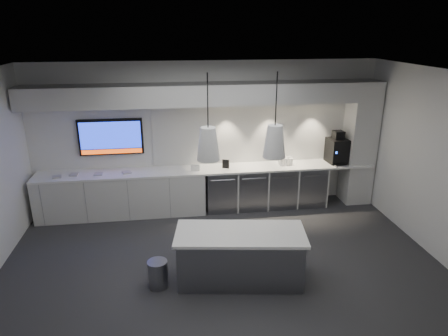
{
  "coord_description": "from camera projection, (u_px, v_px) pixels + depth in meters",
  "views": [
    {
      "loc": [
        -0.75,
        -5.4,
        3.61
      ],
      "look_at": [
        0.16,
        1.1,
        1.28
      ],
      "focal_mm": 32.0,
      "sensor_mm": 36.0,
      "label": 1
    }
  ],
  "objects": [
    {
      "name": "soffit",
      "position": [
        207.0,
        94.0,
        7.59
      ],
      "size": [
        6.9,
        0.6,
        0.4
      ],
      "primitive_type": "cube",
      "color": "silver",
      "rests_on": "wall_back"
    },
    {
      "name": "back_counter",
      "position": [
        209.0,
        169.0,
        8.08
      ],
      "size": [
        6.8,
        0.65,
        0.04
      ],
      "primitive_type": "cube",
      "color": "white",
      "rests_on": "left_base_cabinets"
    },
    {
      "name": "sign_white",
      "position": [
        195.0,
        168.0,
        7.91
      ],
      "size": [
        0.18,
        0.05,
        0.14
      ],
      "primitive_type": "cube",
      "rotation": [
        0.0,
        0.0,
        -0.15
      ],
      "color": "white",
      "rests_on": "back_counter"
    },
    {
      "name": "pendant_left",
      "position": [
        208.0,
        144.0,
        5.26
      ],
      "size": [
        0.31,
        0.31,
        1.15
      ],
      "color": "silver",
      "rests_on": "ceiling"
    },
    {
      "name": "tray_d",
      "position": [
        127.0,
        172.0,
        7.83
      ],
      "size": [
        0.2,
        0.2,
        0.02
      ],
      "primitive_type": "cube",
      "rotation": [
        0.0,
        0.0,
        0.32
      ],
      "color": "#AFAFAF",
      "rests_on": "back_counter"
    },
    {
      "name": "tray_c",
      "position": [
        98.0,
        174.0,
        7.74
      ],
      "size": [
        0.16,
        0.16,
        0.02
      ],
      "primitive_type": "cube",
      "rotation": [
        0.0,
        0.0,
        -0.02
      ],
      "color": "#AFAFAF",
      "rests_on": "back_counter"
    },
    {
      "name": "fridge_unit_a",
      "position": [
        221.0,
        190.0,
        8.26
      ],
      "size": [
        0.6,
        0.61,
        0.85
      ],
      "primitive_type": "cube",
      "color": "gray",
      "rests_on": "floor"
    },
    {
      "name": "tray_a",
      "position": [
        57.0,
        177.0,
        7.6
      ],
      "size": [
        0.19,
        0.19,
        0.02
      ],
      "primitive_type": "cube",
      "rotation": [
        0.0,
        0.0,
        0.24
      ],
      "color": "#AFAFAF",
      "rests_on": "back_counter"
    },
    {
      "name": "ceiling",
      "position": [
        223.0,
        75.0,
        5.34
      ],
      "size": [
        7.0,
        7.0,
        0.0
      ],
      "primitive_type": "plane",
      "rotation": [
        3.14,
        0.0,
        0.0
      ],
      "color": "black",
      "rests_on": "wall_back"
    },
    {
      "name": "tray_b",
      "position": [
        74.0,
        174.0,
        7.71
      ],
      "size": [
        0.18,
        0.18,
        0.02
      ],
      "primitive_type": "cube",
      "rotation": [
        0.0,
        0.0,
        -0.14
      ],
      "color": "#AFAFAF",
      "rests_on": "back_counter"
    },
    {
      "name": "coffee_machine",
      "position": [
        337.0,
        150.0,
        8.36
      ],
      "size": [
        0.4,
        0.56,
        0.68
      ],
      "rotation": [
        0.0,
        0.0,
        0.08
      ],
      "color": "black",
      "rests_on": "back_counter"
    },
    {
      "name": "pendant_right",
      "position": [
        274.0,
        141.0,
        5.38
      ],
      "size": [
        0.31,
        0.31,
        1.15
      ],
      "color": "silver",
      "rests_on": "ceiling"
    },
    {
      "name": "wall_right",
      "position": [
        442.0,
        168.0,
        6.3
      ],
      "size": [
        0.0,
        7.0,
        7.0
      ],
      "primitive_type": "plane",
      "rotation": [
        1.57,
        0.0,
        -1.57
      ],
      "color": "white",
      "rests_on": "floor"
    },
    {
      "name": "cup_cluster",
      "position": [
        286.0,
        161.0,
        8.27
      ],
      "size": [
        0.28,
        0.18,
        0.15
      ],
      "primitive_type": null,
      "color": "white",
      "rests_on": "back_counter"
    },
    {
      "name": "wall_front",
      "position": [
        263.0,
        281.0,
        3.51
      ],
      "size": [
        7.0,
        0.0,
        7.0
      ],
      "primitive_type": "plane",
      "rotation": [
        -1.57,
        0.0,
        0.0
      ],
      "color": "white",
      "rests_on": "floor"
    },
    {
      "name": "backsplash",
      "position": [
        264.0,
        132.0,
        8.3
      ],
      "size": [
        4.6,
        0.03,
        1.3
      ],
      "primitive_type": "cube",
      "color": "silver",
      "rests_on": "wall_back"
    },
    {
      "name": "sign_black",
      "position": [
        226.0,
        164.0,
        8.07
      ],
      "size": [
        0.14,
        0.07,
        0.18
      ],
      "primitive_type": "cube",
      "rotation": [
        0.0,
        0.0,
        -0.35
      ],
      "color": "black",
      "rests_on": "back_counter"
    },
    {
      "name": "bin",
      "position": [
        158.0,
        274.0,
        5.82
      ],
      "size": [
        0.31,
        0.31,
        0.41
      ],
      "primitive_type": "cylinder",
      "rotation": [
        0.0,
        0.0,
        0.06
      ],
      "color": "gray",
      "rests_on": "floor"
    },
    {
      "name": "wall_tv",
      "position": [
        111.0,
        137.0,
        7.86
      ],
      "size": [
        1.25,
        0.07,
        0.72
      ],
      "color": "black",
      "rests_on": "wall_back"
    },
    {
      "name": "fridge_unit_b",
      "position": [
        251.0,
        188.0,
        8.35
      ],
      "size": [
        0.6,
        0.61,
        0.85
      ],
      "primitive_type": "cube",
      "color": "gray",
      "rests_on": "floor"
    },
    {
      "name": "fridge_unit_c",
      "position": [
        280.0,
        186.0,
        8.43
      ],
      "size": [
        0.6,
        0.61,
        0.85
      ],
      "primitive_type": "cube",
      "color": "gray",
      "rests_on": "floor"
    },
    {
      "name": "column",
      "position": [
        359.0,
        143.0,
        8.38
      ],
      "size": [
        0.55,
        0.55,
        2.6
      ],
      "primitive_type": "cube",
      "color": "silver",
      "rests_on": "floor"
    },
    {
      "name": "wall_back",
      "position": [
        207.0,
        136.0,
        8.18
      ],
      "size": [
        7.0,
        0.0,
        7.0
      ],
      "primitive_type": "plane",
      "rotation": [
        1.57,
        0.0,
        0.0
      ],
      "color": "white",
      "rests_on": "floor"
    },
    {
      "name": "fridge_unit_d",
      "position": [
        308.0,
        185.0,
        8.51
      ],
      "size": [
        0.6,
        0.61,
        0.85
      ],
      "primitive_type": "cube",
      "color": "gray",
      "rests_on": "floor"
    },
    {
      "name": "floor",
      "position": [
        223.0,
        267.0,
        6.34
      ],
      "size": [
        7.0,
        7.0,
        0.0
      ],
      "primitive_type": "plane",
      "color": "#2F2F32",
      "rests_on": "ground"
    },
    {
      "name": "island",
      "position": [
        240.0,
        256.0,
        5.9
      ],
      "size": [
        1.98,
        1.07,
        0.8
      ],
      "rotation": [
        0.0,
        0.0,
        -0.15
      ],
      "color": "gray",
      "rests_on": "floor"
    },
    {
      "name": "left_base_cabinets",
      "position": [
        122.0,
        195.0,
        8.0
      ],
      "size": [
        3.3,
        0.63,
        0.86
      ],
      "primitive_type": "cube",
      "color": "silver",
      "rests_on": "floor"
    }
  ]
}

